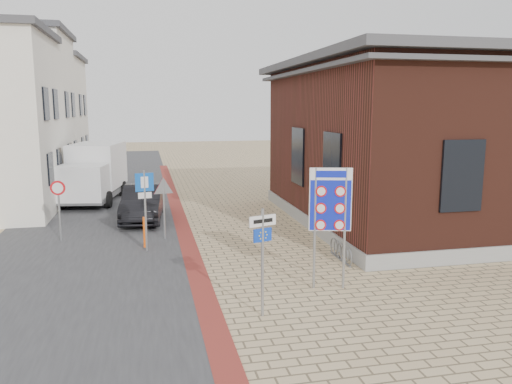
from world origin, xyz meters
name	(u,v)px	position (x,y,z in m)	size (l,w,h in m)	color
ground	(279,291)	(0.00, 0.00, 0.00)	(120.00, 120.00, 0.00)	tan
road_strip	(107,199)	(-5.50, 15.00, 0.01)	(7.00, 60.00, 0.02)	#38383A
curb_strip	(179,215)	(-2.00, 10.00, 0.01)	(0.60, 40.00, 0.02)	maroon
brick_building	(439,139)	(8.99, 7.00, 3.49)	(13.00, 13.00, 6.80)	gray
townhouse_mid	(4,112)	(-10.99, 18.00, 4.57)	(7.40, 6.40, 9.10)	white
townhouse_far	(29,118)	(-10.99, 24.00, 4.17)	(7.40, 6.40, 8.30)	white
bike_rack	(341,252)	(2.65, 2.20, 0.26)	(0.08, 1.80, 0.60)	slate
sedan	(143,203)	(-3.56, 9.51, 0.76)	(1.60, 4.59, 1.51)	black
box_truck	(94,172)	(-6.02, 14.52, 1.53)	(3.15, 5.97, 2.97)	slate
border_sign	(330,202)	(1.37, -0.09, 2.39)	(1.10, 0.32, 3.30)	gray
essen_sign	(263,245)	(-0.80, -1.50, 1.72)	(0.67, 0.26, 2.58)	gray
parking_sign	(145,196)	(-3.44, 4.50, 1.92)	(0.61, 0.17, 2.78)	gray
yield_sign	(164,193)	(-2.78, 6.00, 1.74)	(0.81, 0.19, 2.29)	gray
speed_sign	(59,201)	(-6.50, 6.53, 1.50)	(0.53, 0.08, 2.25)	gray
bollard	(145,232)	(-3.50, 5.00, 0.55)	(0.10, 0.10, 1.10)	#FF590D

